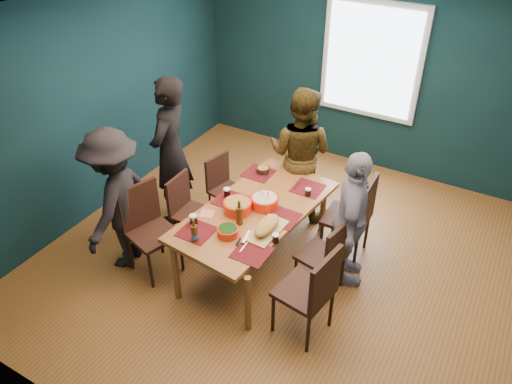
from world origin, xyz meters
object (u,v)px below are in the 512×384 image
Objects in this scene: chair_left_mid at (186,206)px; chair_left_near at (147,223)px; bowl_salad at (238,206)px; bowl_dumpling at (265,201)px; person_near_left at (116,200)px; bowl_herbs at (228,231)px; chair_right_near at (313,288)px; cutting_board at (267,227)px; person_back at (300,154)px; person_far_left at (170,152)px; chair_right_mid at (328,253)px; person_right at (351,220)px; dining_table at (256,214)px; chair_left_far at (223,183)px; chair_right_far at (356,213)px.

chair_left_near reaches higher than chair_left_mid.
bowl_salad is 1.02× the size of bowl_dumpling.
bowl_herbs is at bearing 83.62° from person_near_left.
cutting_board is (-0.68, 0.36, 0.19)m from chair_right_near.
person_near_left is (-1.26, -1.80, -0.02)m from person_back.
bowl_salad is 0.48× the size of cutting_board.
chair_left_mid is 0.69m from person_far_left.
chair_left_mid is 1.72m from chair_right_mid.
person_right is 1.24m from bowl_herbs.
chair_right_mid is 0.49× the size of person_far_left.
person_far_left is (-1.30, 0.26, 0.26)m from dining_table.
chair_right_mid is at bearing 68.14° from person_far_left.
chair_left_far is at bearing 133.05° from bowl_salad.
person_far_left reaches higher than person_near_left.
person_far_left reaches higher than chair_right_far.
chair_right_far is at bearing 58.48° from cutting_board.
person_near_left reaches higher than chair_right_mid.
bowl_salad reaches higher than chair_left_far.
chair_right_mid is (1.63, -0.59, 0.04)m from chair_left_far.
chair_right_near is 1.16m from bowl_dumpling.
chair_right_near is at bearing 54.70° from person_far_left.
chair_right_mid is 1.04m from bowl_salad.
person_far_left is 6.37× the size of bowl_dumpling.
chair_left_near reaches higher than chair_right_mid.
bowl_herbs is 0.35× the size of cutting_board.
person_back reaches higher than chair_left_far.
chair_left_mid is at bearing -86.51° from chair_left_far.
chair_right_far is at bearing 51.06° from bowl_herbs.
bowl_herbs is at bearing 45.19° from person_far_left.
bowl_dumpling is at bearing 51.86° from chair_left_near.
chair_left_far is 1.19m from chair_left_near.
chair_left_far is 0.95× the size of chair_left_mid.
chair_left_far is 0.74m from person_far_left.
cutting_board is (1.56, 0.43, -0.03)m from person_near_left.
chair_right_mid is at bearing 3.24° from dining_table.
bowl_herbs is at bearing -72.20° from bowl_salad.
chair_right_near is at bearing -7.00° from bowl_herbs.
dining_table is at bearing -23.19° from chair_left_far.
person_right is 2.53× the size of cutting_board.
bowl_salad is (-0.14, -0.13, 0.13)m from dining_table.
chair_left_far is 0.82× the size of chair_right_near.
chair_right_mid is 3.07× the size of bowl_salad.
bowl_herbs is at bearing -178.03° from chair_right_near.
bowl_salad reaches higher than dining_table.
person_near_left is (0.02, -0.96, -0.10)m from person_far_left.
chair_right_near is 2.00m from person_back.
chair_left_far is 0.92× the size of chair_right_mid.
chair_right_near is at bearing 160.66° from person_right.
person_back is at bearing 48.78° from chair_left_far.
dining_table is 1.15m from chair_right_near.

